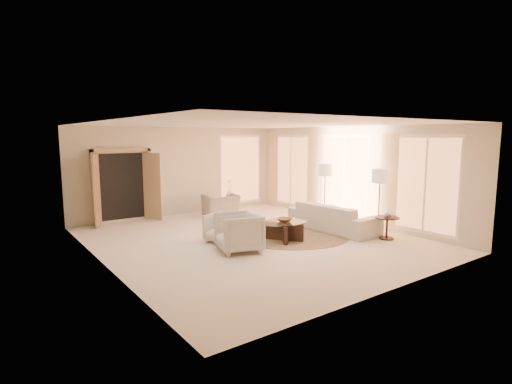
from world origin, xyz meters
TOP-DOWN VIEW (x-y plane):
  - room at (0.00, 0.00)m, footprint 7.04×8.04m
  - windows_right at (3.45, 0.10)m, footprint 0.10×6.40m
  - window_back_corner at (2.30, 3.95)m, footprint 1.70×0.10m
  - curtains_right at (3.40, 1.00)m, footprint 0.06×5.20m
  - french_doors at (-1.90, 3.82)m, footprint 1.95×0.66m
  - area_rug at (1.14, -0.05)m, footprint 4.12×4.12m
  - sofa at (2.32, -0.48)m, footprint 1.10×2.54m
  - armchair_left at (-0.68, 0.22)m, footprint 0.93×0.95m
  - armchair_right at (-0.82, -0.63)m, footprint 1.08×1.12m
  - accent_chair at (0.89, 2.99)m, footprint 1.15×0.85m
  - coffee_table at (0.57, -0.54)m, footprint 1.28×1.28m
  - end_table at (2.72, -1.90)m, footprint 0.59×0.59m
  - side_table at (1.34, 3.16)m, footprint 0.46×0.46m
  - floor_lamp_near at (2.90, 0.41)m, footprint 0.42×0.42m
  - floor_lamp_far at (2.90, -1.50)m, footprint 0.41×0.41m
  - bowl at (0.57, -0.54)m, footprint 0.37×0.37m
  - end_vase at (2.72, -1.90)m, footprint 0.23×0.23m
  - side_vase at (1.34, 3.16)m, footprint 0.28×0.28m

SIDE VIEW (x-z plane):
  - area_rug at x=1.14m, z-range 0.00..0.01m
  - coffee_table at x=0.57m, z-range 0.06..0.53m
  - side_table at x=1.34m, z-range 0.06..0.59m
  - sofa at x=2.32m, z-range 0.00..0.73m
  - armchair_left at x=-0.68m, z-range 0.00..0.76m
  - end_table at x=2.72m, z-range 0.10..0.66m
  - accent_chair at x=0.89m, z-range 0.00..0.91m
  - armchair_right at x=-0.82m, z-range 0.00..0.94m
  - bowl at x=0.57m, z-range 0.47..0.56m
  - end_vase at x=2.72m, z-range 0.55..0.74m
  - side_vase at x=1.34m, z-range 0.53..0.77m
  - french_doors at x=-1.90m, z-range -0.01..2.15m
  - curtains_right at x=3.40m, z-range 0.00..2.60m
  - windows_right at x=3.45m, z-range 0.15..2.55m
  - window_back_corner at x=2.30m, z-range 0.15..2.55m
  - room at x=0.00m, z-range -0.02..2.81m
  - floor_lamp_far at x=2.90m, z-range 0.59..2.29m
  - floor_lamp_near at x=2.90m, z-range 0.60..2.33m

